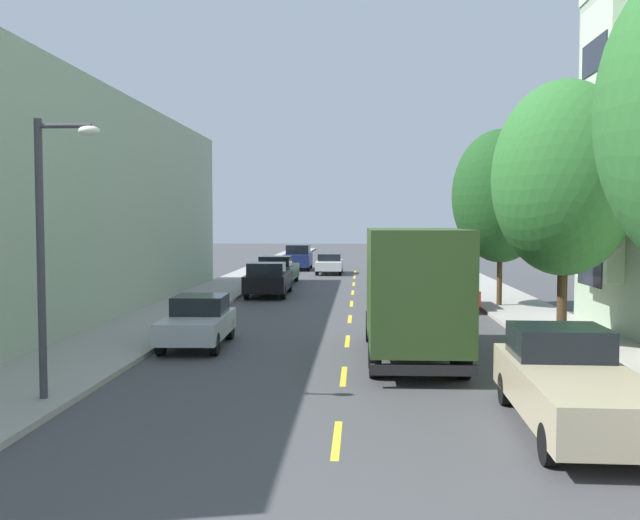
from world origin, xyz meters
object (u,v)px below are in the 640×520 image
Objects in this scene: parked_pickup_forest at (278,270)px; street_lamp at (49,235)px; street_tree_third at (501,196)px; parked_suv_navy at (298,257)px; parked_pickup_black at (269,279)px; street_tree_second at (564,178)px; parked_hatchback_silver at (198,321)px; parked_pickup_champagne at (572,384)px; delivery_box_truck at (412,287)px; moving_white_sedan at (330,263)px; parked_wagon_red at (450,290)px.

street_lamp is at bearing -92.96° from parked_pickup_forest.
street_tree_third reaches higher than parked_suv_navy.
parked_pickup_black is at bearing -89.48° from parked_suv_navy.
street_tree_second is at bearing 30.65° from street_lamp.
street_tree_third is at bearing -65.24° from parked_suv_navy.
street_tree_third is at bearing 42.19° from parked_hatchback_silver.
parked_pickup_champagne is 1.00× the size of parked_pickup_black.
street_lamp reaches higher than delivery_box_truck.
street_tree_third reaches higher than parked_hatchback_silver.
delivery_box_truck is at bearing 111.70° from parked_pickup_champagne.
street_tree_third is 12.18m from parked_pickup_black.
moving_white_sedan is at bearing 72.43° from parked_pickup_forest.
parked_hatchback_silver is at bearing 78.23° from street_lamp.
parked_pickup_forest reaches higher than parked_wagon_red.
street_tree_third reaches higher than street_lamp.
parked_suv_navy is at bearing 89.83° from parked_hatchback_silver.
street_tree_second is 23.37m from parked_pickup_forest.
moving_white_sedan is (2.59, -4.08, -0.24)m from parked_suv_navy.
parked_pickup_forest is at bearing 107.00° from parked_pickup_champagne.
parked_wagon_red is at bearing -175.05° from street_tree_third.
parked_suv_navy is 18.97m from parked_pickup_black.
parked_pickup_champagne and parked_pickup_black have the same top height.
street_tree_third reaches higher than parked_wagon_red.
parked_pickup_champagne is (8.75, -28.62, 0.00)m from parked_pickup_forest.
moving_white_sedan is (-6.06, 19.49, -0.05)m from parked_wagon_red.
parked_pickup_champagne is (-2.15, -8.38, -4.21)m from street_tree_second.
delivery_box_truck is 6.66m from parked_hatchback_silver.
parked_pickup_forest is 20.65m from parked_hatchback_silver.
street_tree_third is at bearing -44.69° from parked_pickup_forest.
delivery_box_truck is at bearing -79.99° from parked_suv_navy.
parked_pickup_champagne is 42.12m from parked_suv_navy.
parked_suv_navy reaches higher than parked_pickup_champagne.
parked_wagon_red is (8.76, -10.96, -0.02)m from parked_pickup_forest.
delivery_box_truck is 1.52× the size of parked_wagon_red.
delivery_box_truck is (7.73, 5.08, -1.52)m from street_lamp.
delivery_box_truck is 1.60× the size of moving_white_sedan.
parked_suv_navy reaches higher than parked_pickup_forest.
parked_pickup_forest reaches higher than parked_hatchback_silver.
parked_hatchback_silver is (-10.89, -9.87, -4.08)m from street_tree_third.
street_tree_second reaches higher than parked_hatchback_silver.
street_tree_second is 30.22m from moving_white_sedan.
delivery_box_truck is 6.73m from parked_pickup_champagne.
parked_suv_navy is (0.10, 33.26, 0.23)m from parked_hatchback_silver.
delivery_box_truck is 31.22m from moving_white_sedan.
parked_hatchback_silver is 14.29m from parked_pickup_black.
street_lamp reaches higher than parked_wagon_red.
delivery_box_truck is 1.35× the size of parked_pickup_black.
parked_wagon_red reaches higher than moving_white_sedan.
street_tree_third is 21.37m from moving_white_sedan.
delivery_box_truck reaches higher than parked_wagon_red.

